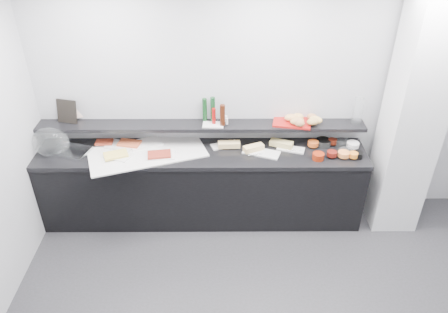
{
  "coord_description": "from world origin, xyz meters",
  "views": [
    {
      "loc": [
        -0.47,
        -2.34,
        3.45
      ],
      "look_at": [
        -0.45,
        1.45,
        1.0
      ],
      "focal_mm": 35.0,
      "sensor_mm": 36.0,
      "label": 1
    }
  ],
  "objects_px": {
    "sandwich_plate_mid": "(261,153)",
    "condiment_tray": "(213,125)",
    "framed_print": "(67,111)",
    "cloche_base": "(70,151)",
    "bread_tray": "(292,122)",
    "carafe": "(358,111)"
  },
  "relations": [
    {
      "from": "condiment_tray",
      "to": "bread_tray",
      "type": "distance_m",
      "value": 0.87
    },
    {
      "from": "sandwich_plate_mid",
      "to": "framed_print",
      "type": "height_order",
      "value": "framed_print"
    },
    {
      "from": "bread_tray",
      "to": "carafe",
      "type": "height_order",
      "value": "carafe"
    },
    {
      "from": "cloche_base",
      "to": "framed_print",
      "type": "xyz_separation_m",
      "value": [
        -0.04,
        0.25,
        0.36
      ]
    },
    {
      "from": "sandwich_plate_mid",
      "to": "condiment_tray",
      "type": "relative_size",
      "value": 1.74
    },
    {
      "from": "framed_print",
      "to": "cloche_base",
      "type": "bearing_deg",
      "value": -66.53
    },
    {
      "from": "cloche_base",
      "to": "carafe",
      "type": "bearing_deg",
      "value": 20.19
    },
    {
      "from": "sandwich_plate_mid",
      "to": "bread_tray",
      "type": "distance_m",
      "value": 0.49
    },
    {
      "from": "framed_print",
      "to": "bread_tray",
      "type": "distance_m",
      "value": 2.47
    },
    {
      "from": "bread_tray",
      "to": "carafe",
      "type": "bearing_deg",
      "value": 8.98
    },
    {
      "from": "sandwich_plate_mid",
      "to": "carafe",
      "type": "bearing_deg",
      "value": 32.2
    },
    {
      "from": "sandwich_plate_mid",
      "to": "framed_print",
      "type": "relative_size",
      "value": 1.52
    },
    {
      "from": "condiment_tray",
      "to": "bread_tray",
      "type": "bearing_deg",
      "value": 7.15
    },
    {
      "from": "cloche_base",
      "to": "bread_tray",
      "type": "relative_size",
      "value": 1.01
    },
    {
      "from": "sandwich_plate_mid",
      "to": "condiment_tray",
      "type": "height_order",
      "value": "condiment_tray"
    },
    {
      "from": "carafe",
      "to": "cloche_base",
      "type": "bearing_deg",
      "value": -176.35
    },
    {
      "from": "sandwich_plate_mid",
      "to": "bread_tray",
      "type": "relative_size",
      "value": 0.97
    },
    {
      "from": "sandwich_plate_mid",
      "to": "framed_print",
      "type": "xyz_separation_m",
      "value": [
        -2.12,
        0.26,
        0.37
      ]
    },
    {
      "from": "cloche_base",
      "to": "carafe",
      "type": "xyz_separation_m",
      "value": [
        3.12,
        0.2,
        0.38
      ]
    },
    {
      "from": "cloche_base",
      "to": "condiment_tray",
      "type": "xyz_separation_m",
      "value": [
        1.56,
        0.16,
        0.24
      ]
    },
    {
      "from": "condiment_tray",
      "to": "carafe",
      "type": "distance_m",
      "value": 1.57
    },
    {
      "from": "cloche_base",
      "to": "carafe",
      "type": "relative_size",
      "value": 1.36
    }
  ]
}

